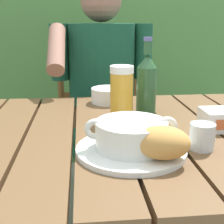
% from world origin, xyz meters
% --- Properties ---
extents(dining_table, '(1.19, 0.82, 0.74)m').
position_xyz_m(dining_table, '(-0.00, 0.00, 0.64)').
color(dining_table, brown).
rests_on(dining_table, ground_plane).
extents(hedge_backdrop, '(3.35, 0.77, 2.24)m').
position_xyz_m(hedge_backdrop, '(0.04, 1.66, 0.98)').
color(hedge_backdrop, '#4C7D3E').
rests_on(hedge_backdrop, ground_plane).
extents(chair_near_diner, '(0.48, 0.47, 0.91)m').
position_xyz_m(chair_near_diner, '(0.06, 0.85, 0.46)').
color(chair_near_diner, brown).
rests_on(chair_near_diner, ground_plane).
extents(person_eating, '(0.48, 0.47, 1.23)m').
position_xyz_m(person_eating, '(0.06, 0.65, 0.72)').
color(person_eating, '#174A32').
rests_on(person_eating, ground_plane).
extents(serving_plate, '(0.26, 0.26, 0.01)m').
position_xyz_m(serving_plate, '(0.07, -0.15, 0.74)').
color(serving_plate, white).
rests_on(serving_plate, dining_table).
extents(soup_bowl, '(0.22, 0.17, 0.07)m').
position_xyz_m(soup_bowl, '(0.07, -0.15, 0.78)').
color(soup_bowl, white).
rests_on(soup_bowl, serving_plate).
extents(bread_roll, '(0.14, 0.11, 0.07)m').
position_xyz_m(bread_roll, '(0.13, -0.22, 0.79)').
color(bread_roll, '#CB8E45').
rests_on(bread_roll, serving_plate).
extents(beer_glass, '(0.07, 0.07, 0.17)m').
position_xyz_m(beer_glass, '(0.08, 0.10, 0.82)').
color(beer_glass, gold).
rests_on(beer_glass, dining_table).
extents(beer_bottle, '(0.07, 0.07, 0.25)m').
position_xyz_m(beer_bottle, '(0.17, 0.17, 0.84)').
color(beer_bottle, '#2A542E').
rests_on(beer_bottle, dining_table).
extents(water_glass_small, '(0.06, 0.06, 0.06)m').
position_xyz_m(water_glass_small, '(0.24, -0.15, 0.77)').
color(water_glass_small, silver).
rests_on(water_glass_small, dining_table).
extents(butter_tub, '(0.12, 0.09, 0.06)m').
position_xyz_m(butter_tub, '(0.36, -0.01, 0.77)').
color(butter_tub, white).
rests_on(butter_tub, dining_table).
extents(table_knife, '(0.17, 0.05, 0.01)m').
position_xyz_m(table_knife, '(0.20, -0.08, 0.74)').
color(table_knife, silver).
rests_on(table_knife, dining_table).
extents(diner_bowl, '(0.13, 0.13, 0.06)m').
position_xyz_m(diner_bowl, '(0.06, 0.31, 0.77)').
color(diner_bowl, white).
rests_on(diner_bowl, dining_table).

